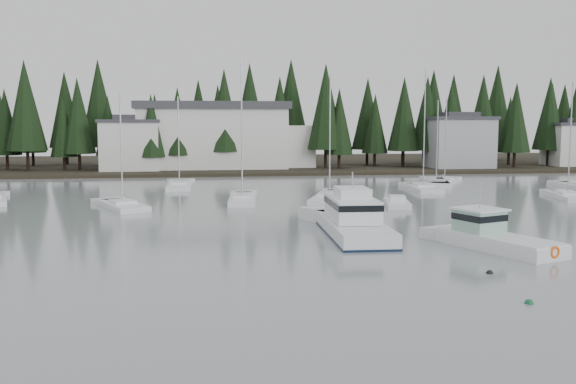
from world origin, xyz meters
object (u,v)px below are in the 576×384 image
(lobster_boat_teal, at_px, (493,240))
(sailboat_7, at_px, (436,184))
(cabin_cruiser_center, at_px, (353,224))
(sailboat_8, at_px, (423,189))
(house_west, at_px, (131,144))
(house_east_a, at_px, (459,141))
(sailboat_12, at_px, (445,183))
(harbor_inn, at_px, (225,136))
(house_east_b, at_px, (574,143))
(sailboat_11, at_px, (180,187))
(sailboat_3, at_px, (567,198))
(sailboat_4, at_px, (242,201))
(sailboat_1, at_px, (329,199))
(runabout_1, at_px, (397,205))
(sailboat_9, at_px, (123,207))

(lobster_boat_teal, height_order, sailboat_7, sailboat_7)
(cabin_cruiser_center, distance_m, sailboat_8, 32.40)
(house_west, height_order, lobster_boat_teal, house_west)
(house_east_a, relative_size, cabin_cruiser_center, 0.86)
(sailboat_12, bearing_deg, harbor_inn, 75.24)
(house_east_b, relative_size, cabin_cruiser_center, 0.77)
(house_east_b, bearing_deg, house_west, -179.25)
(sailboat_7, height_order, sailboat_11, sailboat_11)
(harbor_inn, height_order, sailboat_3, sailboat_3)
(sailboat_3, distance_m, sailboat_8, 16.00)
(harbor_inn, distance_m, sailboat_8, 41.17)
(lobster_boat_teal, distance_m, sailboat_4, 30.35)
(house_west, relative_size, sailboat_12, 0.81)
(sailboat_7, distance_m, sailboat_8, 8.08)
(sailboat_8, bearing_deg, harbor_inn, 37.21)
(sailboat_1, relative_size, sailboat_12, 1.16)
(house_east_b, bearing_deg, sailboat_4, -146.76)
(runabout_1, bearing_deg, house_west, 45.56)
(lobster_boat_teal, xyz_separation_m, sailboat_4, (-14.59, 26.61, -0.49))
(house_east_a, bearing_deg, sailboat_1, -128.36)
(house_east_a, xyz_separation_m, sailboat_7, (-12.44, -22.92, -4.85))
(house_east_b, distance_m, sailboat_9, 84.42)
(house_west, relative_size, house_east_b, 1.00)
(house_east_a, relative_size, sailboat_12, 0.90)
(harbor_inn, xyz_separation_m, lobster_boat_teal, (14.80, -68.76, -5.21))
(sailboat_1, distance_m, sailboat_8, 14.92)
(house_west, relative_size, sailboat_9, 0.78)
(sailboat_8, xyz_separation_m, sailboat_12, (5.59, 7.47, -0.03))
(lobster_boat_teal, relative_size, sailboat_7, 0.79)
(lobster_boat_teal, relative_size, sailboat_3, 0.71)
(sailboat_3, relative_size, sailboat_7, 1.12)
(house_west, height_order, sailboat_4, sailboat_4)
(house_east_b, height_order, cabin_cruiser_center, house_east_b)
(lobster_boat_teal, height_order, sailboat_9, sailboat_9)
(sailboat_3, relative_size, sailboat_4, 0.87)
(harbor_inn, xyz_separation_m, sailboat_12, (27.89, -26.67, -5.72))
(lobster_boat_teal, xyz_separation_m, sailboat_7, (11.72, 41.50, -0.52))
(house_west, xyz_separation_m, sailboat_8, (37.34, -30.80, -4.56))
(harbor_inn, bearing_deg, sailboat_4, -89.71)
(sailboat_9, bearing_deg, runabout_1, -117.77)
(house_east_b, height_order, harbor_inn, harbor_inn)
(sailboat_8, distance_m, sailboat_9, 35.57)
(cabin_cruiser_center, relative_size, sailboat_9, 1.01)
(sailboat_3, xyz_separation_m, sailboat_4, (-34.57, 2.00, 0.01))
(sailboat_11, bearing_deg, house_west, 19.39)
(sailboat_4, height_order, sailboat_8, sailboat_8)
(sailboat_8, bearing_deg, sailboat_4, 113.98)
(sailboat_9, relative_size, sailboat_12, 1.04)
(cabin_cruiser_center, distance_m, sailboat_1, 21.16)
(harbor_inn, height_order, sailboat_4, sailboat_4)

